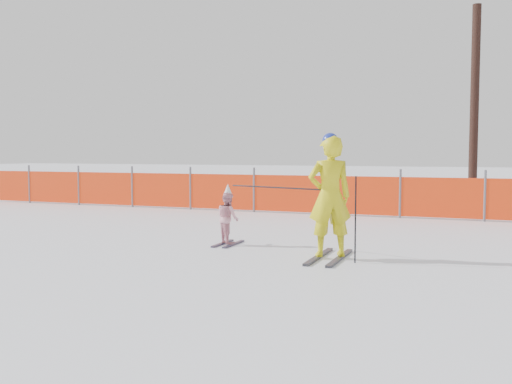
# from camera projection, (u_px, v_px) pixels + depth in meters

# --- Properties ---
(ground) EXTENTS (120.00, 120.00, 0.00)m
(ground) POSITION_uv_depth(u_px,v_px,m) (245.00, 255.00, 9.29)
(ground) COLOR white
(ground) RESTS_ON ground
(adult) EXTENTS (0.82, 1.51, 1.98)m
(adult) POSITION_uv_depth(u_px,v_px,m) (330.00, 196.00, 8.93)
(adult) COLOR black
(adult) RESTS_ON ground
(child) EXTENTS (0.57, 0.85, 1.11)m
(child) POSITION_uv_depth(u_px,v_px,m) (228.00, 217.00, 10.31)
(child) COLOR black
(child) RESTS_ON ground
(ski_poles) EXTENTS (2.39, 0.84, 1.32)m
(ski_poles) POSITION_uv_depth(u_px,v_px,m) (306.00, 200.00, 9.19)
(ski_poles) COLOR black
(ski_poles) RESTS_ON ground
(safety_fence) EXTENTS (17.94, 0.06, 1.25)m
(safety_fence) POSITION_uv_depth(u_px,v_px,m) (218.00, 191.00, 16.34)
(safety_fence) COLOR #595960
(safety_fence) RESTS_ON ground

